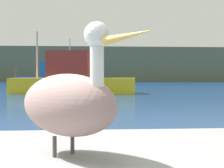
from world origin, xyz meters
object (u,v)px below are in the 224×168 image
(fishing_boat_yellow, at_px, (72,79))
(mooring_buoy, at_px, (42,96))
(pelican, at_px, (69,102))
(fishing_boat_blue, at_px, (51,77))

(fishing_boat_yellow, xyz_separation_m, mooring_buoy, (-0.97, -8.92, -0.61))
(pelican, relative_size, fishing_boat_yellow, 0.14)
(fishing_boat_blue, relative_size, mooring_buoy, 11.83)
(pelican, height_order, mooring_buoy, pelican)
(fishing_boat_yellow, relative_size, fishing_boat_blue, 1.05)
(mooring_buoy, bearing_deg, pelican, -83.03)
(fishing_boat_yellow, bearing_deg, fishing_boat_blue, -72.84)
(fishing_boat_yellow, xyz_separation_m, fishing_boat_blue, (-2.77, 17.43, 0.04))
(pelican, relative_size, fishing_boat_blue, 0.15)
(fishing_boat_yellow, bearing_deg, pelican, 99.60)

